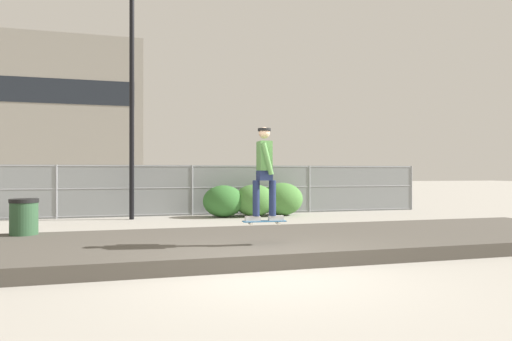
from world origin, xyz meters
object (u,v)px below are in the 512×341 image
(street_lamp, at_px, (132,78))
(shrub_center, at_px, (254,200))
(skater, at_px, (264,168))
(shrub_right, at_px, (282,199))
(parked_car_near, at_px, (116,190))
(trash_bin, at_px, (24,223))
(shrub_left, at_px, (223,201))
(skateboard, at_px, (264,221))
(parked_car_mid, at_px, (273,188))

(street_lamp, distance_m, shrub_center, 5.97)
(skater, height_order, shrub_right, skater)
(parked_car_near, bearing_deg, shrub_right, -34.29)
(street_lamp, xyz_separation_m, parked_car_near, (-0.67, 4.09, -3.93))
(parked_car_near, distance_m, shrub_right, 7.28)
(shrub_center, relative_size, trash_bin, 1.45)
(street_lamp, distance_m, shrub_left, 5.24)
(parked_car_near, height_order, shrub_left, parked_car_near)
(skateboard, height_order, parked_car_near, parked_car_near)
(skateboard, distance_m, street_lamp, 9.06)
(shrub_center, bearing_deg, trash_bin, -142.08)
(trash_bin, bearing_deg, parked_car_near, 80.74)
(street_lamp, distance_m, trash_bin, 7.00)
(street_lamp, bearing_deg, parked_car_near, 99.33)
(parked_car_near, height_order, parked_car_mid, same)
(parked_car_near, bearing_deg, trash_bin, -99.26)
(parked_car_mid, bearing_deg, skateboard, -108.07)
(street_lamp, height_order, shrub_right, street_lamp)
(shrub_left, bearing_deg, street_lamp, 178.74)
(shrub_right, bearing_deg, trash_bin, -145.76)
(shrub_center, bearing_deg, skateboard, -103.56)
(skateboard, relative_size, shrub_left, 0.55)
(skateboard, bearing_deg, shrub_center, 76.44)
(shrub_center, bearing_deg, shrub_left, 177.80)
(skateboard, distance_m, skater, 0.99)
(skateboard, distance_m, shrub_left, 7.69)
(parked_car_near, bearing_deg, street_lamp, -80.67)
(skateboard, distance_m, parked_car_near, 12.22)
(skater, distance_m, parked_car_mid, 12.45)
(parked_car_mid, relative_size, shrub_left, 3.07)
(shrub_left, bearing_deg, skateboard, -95.32)
(skateboard, bearing_deg, parked_car_near, 104.66)
(skateboard, xyz_separation_m, shrub_right, (2.92, 7.72, -0.09))
(shrub_left, relative_size, shrub_right, 0.94)
(street_lamp, bearing_deg, skateboard, -72.62)
(skater, height_order, shrub_left, skater)
(skateboard, xyz_separation_m, trash_bin, (-4.59, 2.61, -0.17))
(shrub_center, bearing_deg, shrub_right, 5.53)
(parked_car_near, distance_m, shrub_center, 6.48)
(skateboard, relative_size, skater, 0.47)
(shrub_center, relative_size, shrub_right, 0.96)
(street_lamp, relative_size, shrub_right, 5.01)
(shrub_left, bearing_deg, shrub_center, -2.20)
(parked_car_near, relative_size, shrub_left, 3.03)
(skater, xyz_separation_m, shrub_center, (1.84, 7.61, -1.11))
(street_lamp, relative_size, shrub_left, 5.34)
(street_lamp, bearing_deg, trash_bin, -113.01)
(parked_car_mid, bearing_deg, skater, -108.07)
(shrub_left, distance_m, shrub_center, 1.12)
(skater, bearing_deg, shrub_right, 69.27)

